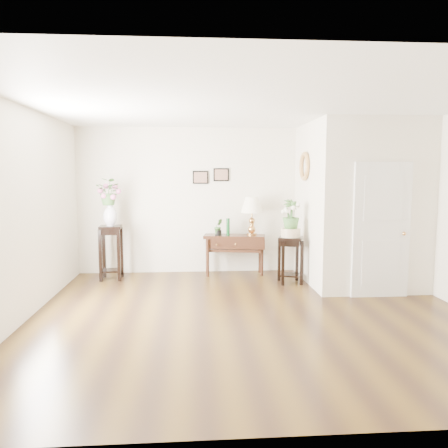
{
  "coord_description": "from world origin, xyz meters",
  "views": [
    {
      "loc": [
        -0.81,
        -5.71,
        1.92
      ],
      "look_at": [
        -0.3,
        1.3,
        1.11
      ],
      "focal_mm": 35.0,
      "sensor_mm": 36.0,
      "label": 1
    }
  ],
  "objects": [
    {
      "name": "partition",
      "position": [
        2.1,
        1.77,
        1.4
      ],
      "size": [
        1.8,
        1.95,
        2.8
      ],
      "primitive_type": "cube",
      "color": "silver",
      "rests_on": "floor"
    },
    {
      "name": "wall_back",
      "position": [
        0.0,
        2.75,
        1.4
      ],
      "size": [
        6.0,
        0.02,
        2.8
      ],
      "primitive_type": "cube",
      "color": "silver",
      "rests_on": "ground"
    },
    {
      "name": "art_print_right",
      "position": [
        -0.25,
        2.73,
        1.9
      ],
      "size": [
        0.3,
        0.02,
        0.25
      ],
      "primitive_type": "cube",
      "color": "black",
      "rests_on": "wall_back"
    },
    {
      "name": "porcelain_vase",
      "position": [
        -2.29,
        2.23,
        1.21
      ],
      "size": [
        0.29,
        0.29,
        0.42
      ],
      "primitive_type": null,
      "rotation": [
        0.0,
        0.0,
        0.23
      ],
      "color": "white",
      "rests_on": "plant_stand_a"
    },
    {
      "name": "floor",
      "position": [
        0.0,
        0.0,
        0.0
      ],
      "size": [
        6.0,
        5.5,
        0.02
      ],
      "primitive_type": "cube",
      "color": "#4C3412",
      "rests_on": "ground"
    },
    {
      "name": "art_print_left",
      "position": [
        -0.65,
        2.73,
        1.85
      ],
      "size": [
        0.3,
        0.02,
        0.25
      ],
      "primitive_type": "cube",
      "color": "black",
      "rests_on": "wall_back"
    },
    {
      "name": "door",
      "position": [
        2.1,
        0.78,
        1.05
      ],
      "size": [
        0.9,
        0.05,
        2.1
      ],
      "primitive_type": "cube",
      "color": "silver",
      "rests_on": "floor"
    },
    {
      "name": "narcissus",
      "position": [
        0.9,
        1.73,
        1.21
      ],
      "size": [
        0.39,
        0.39,
        0.54
      ],
      "primitive_type": "imported",
      "rotation": [
        0.0,
        0.0,
        0.36
      ],
      "color": "#3F6F33",
      "rests_on": "ceramic_bowl"
    },
    {
      "name": "potted_plant",
      "position": [
        -0.32,
        2.44,
        0.91
      ],
      "size": [
        0.2,
        0.18,
        0.3
      ],
      "primitive_type": "imported",
      "rotation": [
        0.0,
        0.0,
        0.31
      ],
      "color": "#3F6F33",
      "rests_on": "console_table"
    },
    {
      "name": "lily_arrangement",
      "position": [
        -2.29,
        2.23,
        1.63
      ],
      "size": [
        0.54,
        0.51,
        0.48
      ],
      "primitive_type": "imported",
      "rotation": [
        0.0,
        0.0,
        -0.36
      ],
      "color": "#3F6F33",
      "rests_on": "porcelain_vase"
    },
    {
      "name": "wall_ornament",
      "position": [
        1.16,
        1.9,
        2.05
      ],
      "size": [
        0.07,
        0.51,
        0.51
      ],
      "primitive_type": "torus",
      "rotation": [
        0.0,
        1.57,
        0.0
      ],
      "color": "tan",
      "rests_on": "partition"
    },
    {
      "name": "ceramic_bowl",
      "position": [
        0.9,
        1.73,
        0.9
      ],
      "size": [
        0.38,
        0.38,
        0.15
      ],
      "primitive_type": "cylinder",
      "rotation": [
        0.0,
        0.0,
        -0.13
      ],
      "color": "beige",
      "rests_on": "plant_stand_b"
    },
    {
      "name": "plant_stand_b",
      "position": [
        0.9,
        1.73,
        0.41
      ],
      "size": [
        0.49,
        0.49,
        0.82
      ],
      "primitive_type": "cube",
      "rotation": [
        0.0,
        0.0,
        -0.34
      ],
      "color": "black",
      "rests_on": "floor"
    },
    {
      "name": "wall_front",
      "position": [
        0.0,
        -2.75,
        1.4
      ],
      "size": [
        6.0,
        0.02,
        2.8
      ],
      "primitive_type": "cube",
      "color": "silver",
      "rests_on": "ground"
    },
    {
      "name": "green_vase",
      "position": [
        -0.14,
        2.44,
        0.93
      ],
      "size": [
        0.07,
        0.07,
        0.32
      ],
      "primitive_type": "cylinder",
      "rotation": [
        0.0,
        0.0,
        -0.03
      ],
      "color": "#0F471B",
      "rests_on": "console_table"
    },
    {
      "name": "console_table",
      "position": [
        -0.02,
        2.44,
        0.38
      ],
      "size": [
        1.19,
        0.56,
        0.76
      ],
      "primitive_type": "cube",
      "rotation": [
        0.0,
        0.0,
        -0.16
      ],
      "color": "black",
      "rests_on": "floor"
    },
    {
      "name": "wall_left",
      "position": [
        -3.0,
        0.0,
        1.4
      ],
      "size": [
        0.02,
        5.5,
        2.8
      ],
      "primitive_type": "cube",
      "color": "silver",
      "rests_on": "ground"
    },
    {
      "name": "ceiling",
      "position": [
        0.0,
        0.0,
        2.8
      ],
      "size": [
        6.0,
        5.5,
        0.02
      ],
      "primitive_type": "cube",
      "color": "white",
      "rests_on": "ground"
    },
    {
      "name": "table_lamp",
      "position": [
        0.31,
        2.44,
        1.11
      ],
      "size": [
        0.42,
        0.42,
        0.73
      ],
      "primitive_type": "cube",
      "rotation": [
        0.0,
        0.0,
        -0.01
      ],
      "color": "#BC8446",
      "rests_on": "console_table"
    },
    {
      "name": "plant_stand_a",
      "position": [
        -2.29,
        2.23,
        0.49
      ],
      "size": [
        0.41,
        0.41,
        0.98
      ],
      "primitive_type": "cube",
      "rotation": [
        0.0,
        0.0,
        0.07
      ],
      "color": "black",
      "rests_on": "floor"
    }
  ]
}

